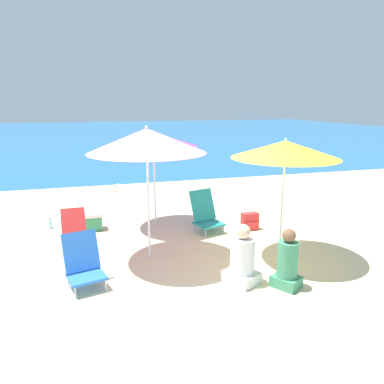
# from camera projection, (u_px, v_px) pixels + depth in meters

# --- Properties ---
(ground_plane) EXTENTS (60.00, 60.00, 0.00)m
(ground_plane) POSITION_uv_depth(u_px,v_px,m) (157.00, 266.00, 5.95)
(ground_plane) COLOR beige
(sea_water) EXTENTS (60.00, 40.00, 0.01)m
(sea_water) POSITION_uv_depth(u_px,v_px,m) (95.00, 134.00, 30.50)
(sea_water) COLOR #23669E
(sea_water) RESTS_ON ground
(beach_umbrella_pink) EXTENTS (1.87, 1.87, 2.19)m
(beach_umbrella_pink) POSITION_uv_depth(u_px,v_px,m) (147.00, 141.00, 5.78)
(beach_umbrella_pink) COLOR white
(beach_umbrella_pink) RESTS_ON ground
(beach_umbrella_yellow) EXTENTS (1.72, 1.72, 2.00)m
(beach_umbrella_yellow) POSITION_uv_depth(u_px,v_px,m) (285.00, 149.00, 5.88)
(beach_umbrella_yellow) COLOR white
(beach_umbrella_yellow) RESTS_ON ground
(beach_umbrella_purple) EXTENTS (1.75, 1.75, 1.99)m
(beach_umbrella_purple) POSITION_uv_depth(u_px,v_px,m) (154.00, 139.00, 7.46)
(beach_umbrella_purple) COLOR white
(beach_umbrella_purple) RESTS_ON ground
(beach_chair_blue) EXTENTS (0.61, 0.65, 0.76)m
(beach_chair_blue) POSITION_uv_depth(u_px,v_px,m) (83.00, 263.00, 5.25)
(beach_chair_blue) COLOR silver
(beach_chair_blue) RESTS_ON ground
(beach_chair_red) EXTENTS (0.42, 0.53, 0.75)m
(beach_chair_red) POSITION_uv_depth(u_px,v_px,m) (74.00, 232.00, 6.42)
(beach_chair_red) COLOR silver
(beach_chair_red) RESTS_ON ground
(beach_chair_teal) EXTENTS (0.66, 0.71, 0.83)m
(beach_chair_teal) POSITION_uv_depth(u_px,v_px,m) (205.00, 213.00, 7.49)
(beach_chair_teal) COLOR silver
(beach_chair_teal) RESTS_ON ground
(person_seated_near) EXTENTS (0.46, 0.48, 0.86)m
(person_seated_near) POSITION_uv_depth(u_px,v_px,m) (287.00, 263.00, 5.20)
(person_seated_near) COLOR #3F8C66
(person_seated_near) RESTS_ON ground
(person_seated_far) EXTENTS (0.55, 0.58, 0.88)m
(person_seated_far) POSITION_uv_depth(u_px,v_px,m) (242.00, 259.00, 5.34)
(person_seated_far) COLOR silver
(person_seated_far) RESTS_ON ground
(backpack_red) EXTENTS (0.34, 0.20, 0.35)m
(backpack_red) POSITION_uv_depth(u_px,v_px,m) (250.00, 221.00, 7.62)
(backpack_red) COLOR red
(backpack_red) RESTS_ON ground
(water_bottle) EXTENTS (0.07, 0.07, 0.22)m
(water_bottle) POSITION_uv_depth(u_px,v_px,m) (51.00, 225.00, 7.70)
(water_bottle) COLOR #8CCCEA
(water_bottle) RESTS_ON ground
(cooler_box) EXTENTS (0.46, 0.34, 0.36)m
(cooler_box) POSITION_uv_depth(u_px,v_px,m) (91.00, 221.00, 7.61)
(cooler_box) COLOR #338C59
(cooler_box) RESTS_ON ground
(seagull) EXTENTS (0.27, 0.11, 0.23)m
(seagull) POSITION_uv_depth(u_px,v_px,m) (115.00, 187.00, 10.90)
(seagull) COLOR gold
(seagull) RESTS_ON ground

